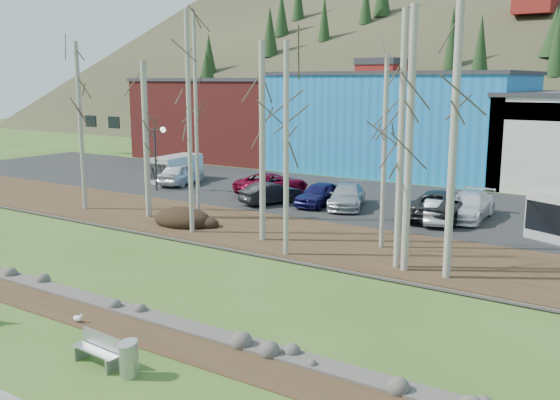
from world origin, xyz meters
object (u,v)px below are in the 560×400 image
Objects in this scene: street_lamp at (155,141)px; car_3 at (347,196)px; car_5 at (438,211)px; van_grey at (175,169)px; car_7 at (469,206)px; car_4 at (319,194)px; car_6 at (442,205)px; seagull at (78,318)px; car_1 at (271,193)px; car_0 at (181,174)px; litter_bin at (129,360)px; bench_intact at (99,350)px; car_2 at (272,184)px.

street_lamp is 0.93× the size of car_3.
van_grey is at bearing -24.52° from car_5.
car_3 is at bearing -175.70° from car_7.
car_6 is (7.50, 0.45, 0.11)m from car_4.
seagull is 0.09× the size of car_4.
car_7 is 1.11× the size of van_grey.
car_1 is 0.84× the size of car_3.
car_0 reaches higher than car_1.
car_1 is 4.67m from car_3.
car_0 is at bearing 177.45° from car_7.
car_0 is 20.02m from car_5.
street_lamp is 0.76× the size of car_6.
car_3 is 5.81m from car_6.
car_1 is at bearing 114.86° from litter_bin.
car_3 is (13.69, 2.02, -2.76)m from street_lamp.
car_0 is 1.15× the size of car_5.
bench_intact is 0.34× the size of car_7.
car_2 is at bearing 115.90° from litter_bin.
car_3 is 15.36m from van_grey.
bench_intact is at bearing -64.87° from street_lamp.
car_3 is (13.98, -0.81, -0.09)m from car_0.
car_1 is 1.00× the size of car_5.
seagull is at bearing -108.37° from car_3.
van_grey is (-15.28, 1.57, 0.27)m from car_3.
bench_intact is 22.28m from car_6.
car_0 is 19.81m from car_6.
street_lamp is 14.11m from car_3.
car_2 is 1.26× the size of car_4.
car_3 is at bearing -0.61° from car_6.
seagull is 19.78m from car_1.
car_7 reaches higher than car_3.
car_6 is (19.79, -0.74, 0.03)m from car_0.
car_0 is 0.91× the size of car_7.
car_2 is (-10.09, 23.26, 0.44)m from bench_intact.
car_5 is at bearing -155.60° from car_1.
car_1 is (-9.57, 20.65, 0.35)m from litter_bin.
car_3 is 7.09m from car_7.
car_3 reaches higher than seagull.
van_grey is at bearing 5.25° from car_1.
car_0 is at bearing 129.78° from litter_bin.
car_3 is at bearing -139.92° from car_1.
street_lamp is 4.64m from van_grey.
car_4 is at bearing -136.40° from car_1.
car_6 is at bearing -20.58° from car_3.
car_7 is at bearing -163.00° from car_2.
car_0 is 12.35m from car_4.
car_7 reaches higher than car_2.
car_4 is (-1.69, -0.39, 0.01)m from car_3.
car_1 is 0.97× the size of car_4.
car_6 reaches higher than car_3.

